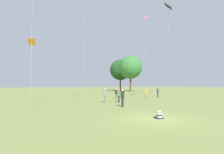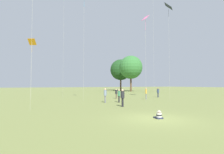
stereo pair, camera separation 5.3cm
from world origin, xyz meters
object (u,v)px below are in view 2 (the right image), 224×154
(distant_tree_0, at_px, (121,70))
(person_standing_0, at_px, (123,96))
(seated_toddler, at_px, (159,115))
(person_standing_4, at_px, (119,95))
(person_standing_1, at_px, (116,93))
(person_standing_2, at_px, (105,94))
(kite_4, at_px, (32,43))
(person_standing_5, at_px, (158,92))
(kite_5, at_px, (168,8))
(distant_tree_1, at_px, (131,67))
(person_standing_3, at_px, (146,92))
(kite_3, at_px, (145,21))

(distant_tree_0, bearing_deg, person_standing_0, -119.03)
(seated_toddler, bearing_deg, person_standing_4, 84.47)
(person_standing_1, relative_size, person_standing_2, 0.87)
(seated_toddler, height_order, person_standing_4, person_standing_4)
(kite_4, bearing_deg, person_standing_5, -118.98)
(kite_4, xyz_separation_m, kite_5, (18.81, -8.90, 5.53))
(person_standing_4, distance_m, distant_tree_1, 37.10)
(seated_toddler, distance_m, person_standing_1, 16.69)
(distant_tree_1, bearing_deg, person_standing_0, -123.74)
(person_standing_3, height_order, distant_tree_1, distant_tree_1)
(person_standing_4, relative_size, person_standing_5, 0.99)
(kite_4, xyz_separation_m, distant_tree_1, (30.56, 20.34, -0.47))
(person_standing_3, bearing_deg, kite_5, 28.01)
(person_standing_1, xyz_separation_m, kite_4, (-12.27, 3.96, 7.57))
(kite_4, bearing_deg, distant_tree_0, -62.99)
(kite_5, bearing_deg, person_standing_1, 150.58)
(person_standing_1, height_order, person_standing_4, person_standing_4)
(person_standing_5, bearing_deg, person_standing_3, 3.78)
(kite_5, bearing_deg, distant_tree_0, 78.84)
(person_standing_2, height_order, person_standing_4, person_standing_2)
(distant_tree_0, bearing_deg, distant_tree_1, -98.84)
(person_standing_1, xyz_separation_m, distant_tree_0, (19.78, 33.85, 7.07))
(person_standing_4, relative_size, kite_5, 0.11)
(person_standing_3, distance_m, kite_3, 10.23)
(person_standing_1, relative_size, distant_tree_1, 0.13)
(person_standing_1, bearing_deg, person_standing_4, 39.31)
(distant_tree_1, bearing_deg, person_standing_1, -126.97)
(person_standing_0, relative_size, person_standing_2, 1.00)
(person_standing_0, distance_m, kite_4, 17.32)
(person_standing_5, bearing_deg, person_standing_2, -6.60)
(person_standing_3, height_order, kite_5, kite_5)
(person_standing_4, bearing_deg, kite_5, -56.93)
(person_standing_0, bearing_deg, person_standing_4, 91.24)
(kite_3, bearing_deg, person_standing_0, -18.51)
(person_standing_4, bearing_deg, distant_tree_1, -5.85)
(person_standing_0, height_order, person_standing_1, person_standing_0)
(kite_5, bearing_deg, seated_toddler, -129.44)
(person_standing_4, xyz_separation_m, kite_4, (-9.72, 9.54, 7.51))
(distant_tree_0, bearing_deg, person_standing_5, -108.87)
(person_standing_5, xyz_separation_m, kite_3, (-7.15, -5.92, 9.52))
(seated_toddler, distance_m, person_standing_5, 20.08)
(kite_4, bearing_deg, person_standing_4, -150.46)
(person_standing_2, xyz_separation_m, distant_tree_0, (23.99, 38.95, 6.92))
(person_standing_0, relative_size, distant_tree_0, 0.15)
(kite_4, bearing_deg, kite_5, -131.33)
(person_standing_0, distance_m, person_standing_4, 4.26)
(seated_toddler, bearing_deg, person_standing_5, 57.97)
(person_standing_0, relative_size, person_standing_1, 1.14)
(person_standing_2, bearing_deg, kite_4, -163.07)
(person_standing_2, relative_size, person_standing_5, 1.07)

